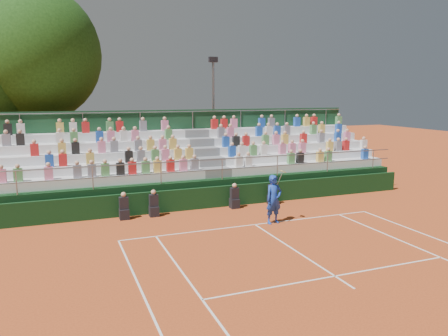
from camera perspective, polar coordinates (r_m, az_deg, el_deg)
name	(u,v)px	position (r m, az deg, el deg)	size (l,w,h in m)	color
ground	(255,225)	(18.04, 4.07, -7.40)	(90.00, 90.00, 0.00)	#B84A1E
courtside_wall	(226,196)	(20.75, 0.30, -3.67)	(20.00, 0.15, 1.00)	black
line_officials	(199,201)	(19.85, -3.26, -4.37)	(7.48, 0.40, 1.19)	black
grandstand	(204,172)	(23.60, -2.60, -0.59)	(20.00, 5.20, 4.40)	black
tennis_player	(274,199)	(18.06, 6.53, -4.08)	(0.93, 0.59, 2.22)	#183EB4
tree_east	(31,54)	(27.99, -23.94, 13.45)	(7.89, 7.89, 11.48)	#331E12
floodlight_mast	(213,105)	(29.96, -1.41, 8.21)	(0.60, 0.25, 7.72)	gray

